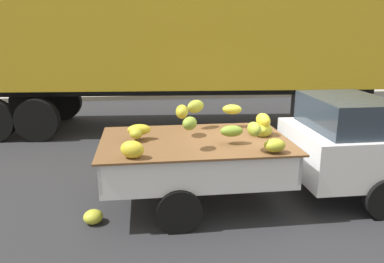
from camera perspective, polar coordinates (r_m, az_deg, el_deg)
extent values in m
plane|color=#28282B|center=(6.71, 11.36, -9.56)|extent=(220.00, 220.00, 0.00)
cube|color=gray|center=(15.76, 0.92, 5.47)|extent=(80.00, 0.80, 0.16)
cube|color=white|center=(6.95, 23.02, -2.64)|extent=(2.08, 1.82, 0.78)
cube|color=#28333D|center=(6.69, 22.08, 2.57)|extent=(1.16, 1.59, 0.52)
cube|color=white|center=(6.15, 0.41, -5.73)|extent=(2.85, 1.83, 0.08)
cube|color=white|center=(6.87, -0.55, -1.13)|extent=(2.82, 0.10, 0.44)
cube|color=white|center=(5.25, 1.69, -6.45)|extent=(2.82, 0.10, 0.44)
cube|color=white|center=(6.38, 12.85, -2.84)|extent=(0.08, 1.78, 0.44)
cube|color=white|center=(6.04, -12.75, -3.89)|extent=(0.08, 1.78, 0.44)
cube|color=#B21914|center=(6.91, -0.58, -1.38)|extent=(2.71, 0.06, 0.07)
cube|color=brown|center=(5.99, 0.42, -1.35)|extent=(2.97, 1.95, 0.03)
ellipsoid|color=#A2A82C|center=(6.23, 9.93, 0.33)|extent=(0.32, 0.39, 0.16)
ellipsoid|color=#A1AD31|center=(6.57, 0.54, 3.77)|extent=(0.40, 0.37, 0.22)
ellipsoid|color=olive|center=(5.74, 5.95, 0.07)|extent=(0.36, 0.21, 0.17)
ellipsoid|color=#A0AC30|center=(5.39, 9.28, 0.33)|extent=(0.20, 0.32, 0.20)
ellipsoid|color=gold|center=(6.24, 10.69, 0.11)|extent=(0.35, 0.28, 0.22)
ellipsoid|color=olive|center=(5.38, -0.35, 1.22)|extent=(0.30, 0.33, 0.19)
ellipsoid|color=#ABAA29|center=(5.93, -8.37, -0.25)|extent=(0.21, 0.28, 0.17)
ellipsoid|color=gold|center=(6.68, 6.01, 3.32)|extent=(0.37, 0.27, 0.17)
ellipsoid|color=gold|center=(6.07, -1.52, 2.98)|extent=(0.24, 0.34, 0.22)
ellipsoid|color=gold|center=(6.00, -7.90, 0.29)|extent=(0.38, 0.22, 0.17)
ellipsoid|color=gold|center=(6.28, 10.58, 1.64)|extent=(0.25, 0.37, 0.23)
ellipsoid|color=#A8A829|center=(5.45, 12.25, -2.03)|extent=(0.36, 0.31, 0.19)
ellipsoid|color=gold|center=(5.17, -8.91, -2.65)|extent=(0.39, 0.33, 0.24)
cylinder|color=black|center=(7.83, 19.89, -4.00)|extent=(0.64, 0.21, 0.64)
cylinder|color=black|center=(6.46, 26.77, -8.89)|extent=(0.64, 0.21, 0.64)
cylinder|color=black|center=(7.01, -3.25, -5.32)|extent=(0.64, 0.21, 0.64)
cylinder|color=black|center=(5.44, -1.91, -11.69)|extent=(0.64, 0.21, 0.64)
cube|color=gold|center=(10.67, -1.91, 14.33)|extent=(12.13, 3.20, 2.70)
cube|color=black|center=(10.80, -1.84, 6.35)|extent=(11.04, 1.05, 0.30)
cylinder|color=black|center=(12.55, -18.65, 4.23)|extent=(1.10, 0.36, 1.08)
cylinder|color=black|center=(10.31, -22.12, 1.60)|extent=(1.10, 0.36, 1.08)
cylinder|color=black|center=(12.88, -23.29, 4.05)|extent=(1.10, 0.36, 1.08)
cylinder|color=#38383A|center=(11.43, 15.00, 3.92)|extent=(0.18, 0.18, 1.25)
ellipsoid|color=gold|center=(5.91, -14.55, -12.23)|extent=(0.40, 0.40, 0.21)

